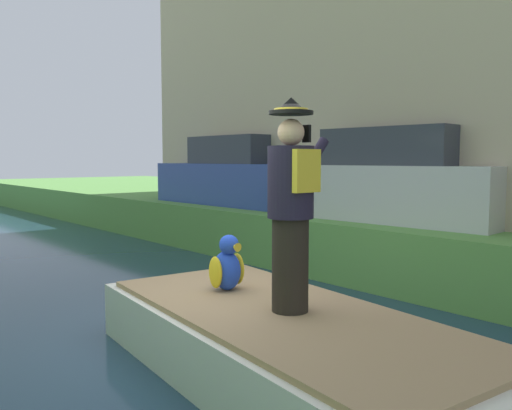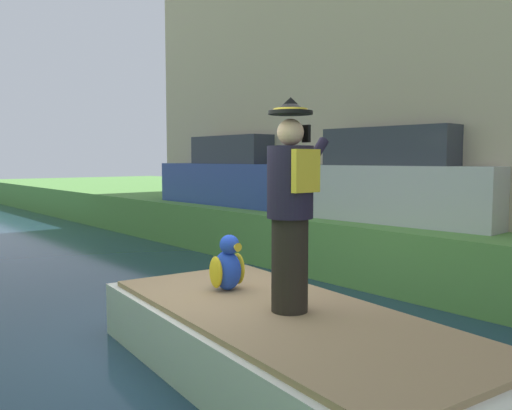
{
  "view_description": "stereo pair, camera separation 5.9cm",
  "coord_description": "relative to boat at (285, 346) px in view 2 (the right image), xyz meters",
  "views": [
    {
      "loc": [
        -3.15,
        -4.37,
        2.04
      ],
      "look_at": [
        0.06,
        -0.6,
        1.61
      ],
      "focal_mm": 37.35,
      "sensor_mm": 36.0,
      "label": 1
    },
    {
      "loc": [
        -3.1,
        -4.41,
        2.04
      ],
      "look_at": [
        0.06,
        -0.6,
        1.61
      ],
      "focal_mm": 37.35,
      "sensor_mm": 36.0,
      "label": 2
    }
  ],
  "objects": [
    {
      "name": "parked_car_silver",
      "position": [
        4.33,
        1.99,
        1.26
      ],
      "size": [
        2.0,
        4.12,
        1.5
      ],
      "color": "#B7B7BC",
      "rests_on": "grass_bank_far"
    },
    {
      "name": "person_pirate",
      "position": [
        0.04,
        -0.02,
        1.23
      ],
      "size": [
        0.61,
        0.42,
        1.85
      ],
      "rotation": [
        0.0,
        0.0,
        0.07
      ],
      "color": "black",
      "rests_on": "boat"
    },
    {
      "name": "boat",
      "position": [
        0.0,
        0.0,
        0.0
      ],
      "size": [
        2.22,
        4.36,
        0.61
      ],
      "color": "silver",
      "rests_on": "canal_water"
    },
    {
      "name": "ground_plane",
      "position": [
        0.0,
        1.07,
        -0.4
      ],
      "size": [
        80.0,
        80.0,
        0.0
      ],
      "primitive_type": "plane",
      "color": "#4C4742"
    },
    {
      "name": "canal_water",
      "position": [
        0.0,
        1.07,
        -0.35
      ],
      "size": [
        5.99,
        48.0,
        0.1
      ],
      "primitive_type": "cube",
      "color": "#1E384C",
      "rests_on": "ground"
    },
    {
      "name": "parked_car_blue",
      "position": [
        4.33,
        6.11,
        1.26
      ],
      "size": [
        1.79,
        4.04,
        1.5
      ],
      "color": "#2D4293",
      "rests_on": "grass_bank_far"
    },
    {
      "name": "building_row",
      "position": [
        8.15,
        2.4,
        4.5
      ],
      "size": [
        7.91,
        13.59,
        7.72
      ],
      "primitive_type": "cube",
      "color": "#BCA88E",
      "rests_on": "grass_bank_far"
    },
    {
      "name": "parrot_plush",
      "position": [
        0.07,
        0.94,
        0.55
      ],
      "size": [
        0.36,
        0.34,
        0.57
      ],
      "color": "blue",
      "rests_on": "boat"
    }
  ]
}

